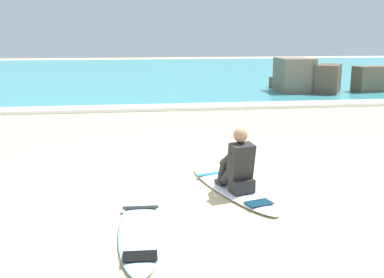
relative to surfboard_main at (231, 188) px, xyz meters
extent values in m
plane|color=#CCB584|center=(-0.86, 0.59, -0.04)|extent=(80.00, 80.00, 0.00)
cube|color=teal|center=(-0.86, 21.61, 0.01)|extent=(80.00, 28.00, 0.10)
cube|color=white|center=(-0.86, 7.91, 0.02)|extent=(80.00, 0.90, 0.11)
ellipsoid|color=silver|center=(0.00, 0.00, 0.00)|extent=(1.18, 2.52, 0.07)
cube|color=#1E7FB7|center=(-0.19, 0.67, 0.04)|extent=(0.49, 0.23, 0.01)
cube|color=#0A2C40|center=(0.22, -0.76, 0.04)|extent=(0.42, 0.33, 0.01)
cube|color=#232326|center=(0.09, -0.30, 0.14)|extent=(0.38, 0.33, 0.20)
cylinder|color=#232326|center=(-0.06, -0.15, 0.29)|extent=(0.25, 0.43, 0.43)
cylinder|color=#232326|center=(-0.12, 0.05, 0.26)|extent=(0.18, 0.28, 0.42)
cube|color=#232326|center=(-0.15, 0.11, 0.07)|extent=(0.15, 0.24, 0.05)
cylinder|color=#232326|center=(0.14, -0.10, 0.29)|extent=(0.25, 0.43, 0.43)
cylinder|color=#232326|center=(0.10, 0.11, 0.26)|extent=(0.18, 0.28, 0.42)
cube|color=#232326|center=(0.09, 0.18, 0.07)|extent=(0.15, 0.24, 0.05)
cube|color=#232326|center=(0.08, -0.26, 0.49)|extent=(0.40, 0.37, 0.57)
sphere|color=#A37556|center=(0.07, -0.23, 0.88)|extent=(0.21, 0.21, 0.21)
cylinder|color=#232326|center=(-0.10, -0.15, 0.52)|extent=(0.19, 0.41, 0.31)
cylinder|color=#232326|center=(0.17, -0.08, 0.52)|extent=(0.19, 0.41, 0.31)
ellipsoid|color=#9ED1E5|center=(-1.43, -1.35, 0.00)|extent=(0.61, 2.33, 0.07)
cube|color=black|center=(-1.40, -0.70, 0.04)|extent=(0.48, 0.12, 0.01)
cube|color=black|center=(-1.46, -2.09, 0.04)|extent=(0.37, 0.25, 0.01)
cube|color=#756656|center=(5.07, 10.95, 0.67)|extent=(1.31, 1.68, 1.41)
cube|color=brown|center=(5.31, 12.21, 0.24)|extent=(1.61, 1.49, 0.56)
cube|color=brown|center=(8.02, 10.51, 0.52)|extent=(1.31, 0.89, 1.10)
cube|color=brown|center=(6.29, 10.47, 0.56)|extent=(1.54, 1.81, 1.18)
camera|label=1|loc=(-1.56, -6.54, 2.31)|focal=43.11mm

